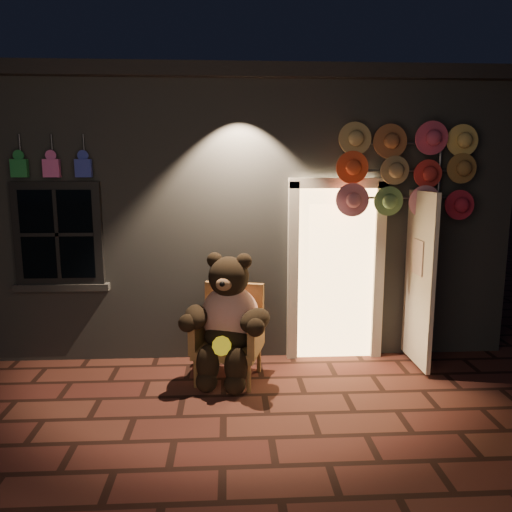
{
  "coord_description": "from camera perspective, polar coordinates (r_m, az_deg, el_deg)",
  "views": [
    {
      "loc": [
        0.06,
        -4.38,
        2.3
      ],
      "look_at": [
        0.36,
        1.0,
        1.35
      ],
      "focal_mm": 35.0,
      "sensor_mm": 36.0,
      "label": 1
    }
  ],
  "objects": [
    {
      "name": "ground",
      "position": [
        4.94,
        -3.74,
        -17.73
      ],
      "size": [
        60.0,
        60.0,
        0.0
      ],
      "primitive_type": "plane",
      "color": "#532A20",
      "rests_on": "ground"
    },
    {
      "name": "shop_building",
      "position": [
        8.39,
        -3.62,
        6.11
      ],
      "size": [
        7.3,
        5.95,
        3.51
      ],
      "color": "slate",
      "rests_on": "ground"
    },
    {
      "name": "wicker_armchair",
      "position": [
        5.58,
        -2.98,
        -8.7
      ],
      "size": [
        0.83,
        0.79,
        1.03
      ],
      "rotation": [
        0.0,
        0.0,
        -0.26
      ],
      "color": "#9E6D3D",
      "rests_on": "ground"
    },
    {
      "name": "teddy_bear",
      "position": [
        5.39,
        -3.22,
        -7.21
      ],
      "size": [
        0.99,
        0.88,
        1.41
      ],
      "rotation": [
        0.0,
        0.0,
        -0.26
      ],
      "color": "#B53413",
      "rests_on": "ground"
    },
    {
      "name": "hat_rack",
      "position": [
        6.02,
        17.14,
        9.06
      ],
      "size": [
        1.59,
        0.22,
        2.81
      ],
      "color": "#59595E",
      "rests_on": "ground"
    }
  ]
}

